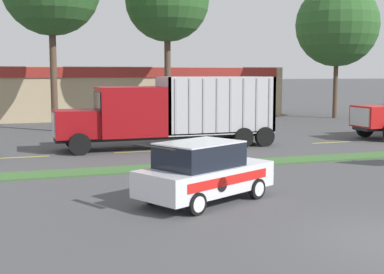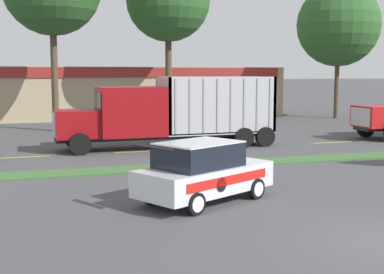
{
  "view_description": "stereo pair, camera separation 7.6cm",
  "coord_description": "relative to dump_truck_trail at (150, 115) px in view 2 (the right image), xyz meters",
  "views": [
    {
      "loc": [
        -8.07,
        -9.53,
        3.78
      ],
      "look_at": [
        -1.4,
        10.24,
        1.28
      ],
      "focal_mm": 50.0,
      "sensor_mm": 36.0,
      "label": 1
    },
    {
      "loc": [
        -8.0,
        -9.56,
        3.78
      ],
      "look_at": [
        -1.4,
        10.24,
        1.28
      ],
      "focal_mm": 50.0,
      "sensor_mm": 36.0,
      "label": 2
    }
  ],
  "objects": [
    {
      "name": "grass_verge",
      "position": [
        1.56,
        -5.7,
        -1.63
      ],
      "size": [
        120.0,
        1.5,
        0.06
      ],
      "primitive_type": "cube",
      "color": "#3D6633",
      "rests_on": "ground_plane"
    },
    {
      "name": "centre_line_3",
      "position": [
        -6.19,
        -0.95,
        -1.66
      ],
      "size": [
        2.4,
        0.14,
        0.01
      ],
      "primitive_type": "cube",
      "color": "yellow",
      "rests_on": "ground_plane"
    },
    {
      "name": "centre_line_4",
      "position": [
        -0.79,
        -0.95,
        -1.66
      ],
      "size": [
        2.4,
        0.14,
        0.01
      ],
      "primitive_type": "cube",
      "color": "yellow",
      "rests_on": "ground_plane"
    },
    {
      "name": "centre_line_5",
      "position": [
        4.61,
        -0.95,
        -1.66
      ],
      "size": [
        2.4,
        0.14,
        0.01
      ],
      "primitive_type": "cube",
      "color": "yellow",
      "rests_on": "ground_plane"
    },
    {
      "name": "centre_line_6",
      "position": [
        10.01,
        -0.95,
        -1.66
      ],
      "size": [
        2.4,
        0.14,
        0.01
      ],
      "primitive_type": "cube",
      "color": "yellow",
      "rests_on": "ground_plane"
    },
    {
      "name": "dump_truck_trail",
      "position": [
        0.0,
        0.0,
        0.0
      ],
      "size": [
        11.14,
        2.69,
        3.59
      ],
      "color": "black",
      "rests_on": "ground_plane"
    },
    {
      "name": "rally_car",
      "position": [
        -1.26,
        -11.46,
        -0.76
      ],
      "size": [
        4.62,
        3.59,
        1.83
      ],
      "color": "silver",
      "rests_on": "ground_plane"
    },
    {
      "name": "store_building_backdrop",
      "position": [
        3.7,
        22.3,
        0.48
      ],
      "size": [
        24.93,
        12.1,
        4.28
      ],
      "color": "tan",
      "rests_on": "ground_plane"
    },
    {
      "name": "tree_behind_right",
      "position": [
        19.34,
        12.91,
        6.78
      ],
      "size": [
        6.88,
        6.88,
        12.92
      ],
      "color": "brown",
      "rests_on": "ground_plane"
    }
  ]
}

